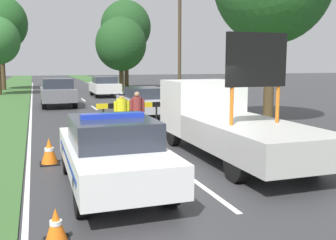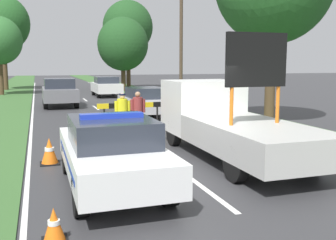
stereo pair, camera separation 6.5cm
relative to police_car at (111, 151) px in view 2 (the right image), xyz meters
name	(u,v)px [view 2 (the right image)]	position (x,y,z in m)	size (l,w,h in m)	color
ground_plane	(182,172)	(1.78, 0.62, -0.76)	(160.00, 160.00, 0.00)	#333335
lane_markings	(90,103)	(1.78, 17.60, -0.76)	(7.04, 61.04, 0.01)	silver
grass_verge_left	(2,102)	(-3.68, 20.62, -0.75)	(3.78, 120.00, 0.03)	#38602D
grass_verge_right	(158,97)	(7.25, 20.62, -0.75)	(3.78, 120.00, 0.03)	#38602D
police_car	(111,151)	(0.00, 0.00, 0.00)	(1.81, 4.59, 1.57)	white
work_truck	(225,120)	(3.57, 1.97, 0.23)	(2.16, 6.36, 3.27)	white
road_barrier	(131,108)	(1.92, 6.45, 0.13)	(2.55, 0.08, 1.10)	black
police_officer	(123,111)	(1.38, 5.46, 0.15)	(0.55, 0.35, 1.54)	#191E38
pedestrian_civilian	(138,109)	(2.05, 5.94, 0.14)	(0.55, 0.35, 1.54)	#232326
traffic_cone_near_police	(137,133)	(1.60, 4.27, -0.42)	(0.51, 0.51, 0.70)	black
traffic_cone_centre_front	(49,151)	(-1.17, 2.41, -0.43)	(0.49, 0.49, 0.68)	black
traffic_cone_near_truck	(172,123)	(3.50, 6.27, -0.47)	(0.42, 0.42, 0.59)	black
traffic_cone_behind_barrier	(54,225)	(-1.25, -2.25, -0.51)	(0.37, 0.37, 0.51)	black
queued_car_sedan_silver	(145,101)	(3.61, 10.74, -0.04)	(1.82, 4.50, 1.40)	#B2B2B7
queued_car_suv_grey	(59,92)	(-0.14, 16.53, 0.10)	(1.93, 4.43, 1.67)	slate
queued_car_van_white	(106,86)	(3.74, 22.87, 0.03)	(1.88, 4.28, 1.53)	silver
roadside_tree_near_left	(128,27)	(7.50, 31.66, 5.40)	(5.01, 5.01, 8.82)	#4C3823
roadside_tree_near_right	(123,44)	(6.16, 27.81, 3.53)	(4.59, 4.59, 6.71)	#4C3823
roadside_tree_far_left	(2,23)	(-4.26, 33.35, 5.56)	(5.03, 5.03, 8.99)	#4C3823
utility_pole	(181,43)	(6.83, 14.39, 2.97)	(1.20, 0.20, 7.25)	#473828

